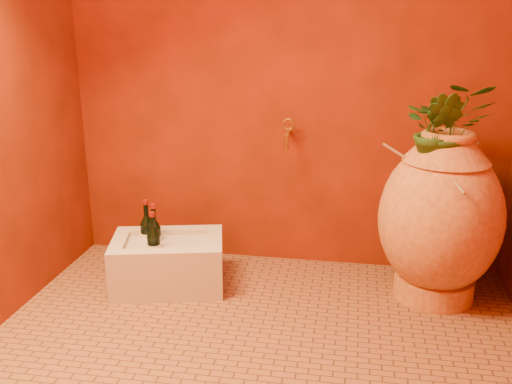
% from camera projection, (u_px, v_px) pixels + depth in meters
% --- Properties ---
extents(floor, '(2.50, 2.50, 0.00)m').
position_uv_depth(floor, '(255.00, 347.00, 2.58)').
color(floor, brown).
rests_on(floor, ground).
extents(wall_back, '(2.50, 0.02, 2.50)m').
position_uv_depth(wall_back, '(287.00, 50.00, 3.15)').
color(wall_back, '#4F1904').
rests_on(wall_back, ground).
extents(amphora, '(0.80, 0.80, 0.90)m').
position_uv_depth(amphora, '(440.00, 217.00, 2.92)').
color(amphora, '#D6873C').
rests_on(amphora, floor).
extents(stone_basin, '(0.67, 0.54, 0.28)m').
position_uv_depth(stone_basin, '(168.00, 263.00, 3.13)').
color(stone_basin, '#BAAF9A').
rests_on(stone_basin, floor).
extents(wine_bottle_a, '(0.08, 0.08, 0.31)m').
position_uv_depth(wine_bottle_a, '(155.00, 238.00, 3.14)').
color(wine_bottle_a, black).
rests_on(wine_bottle_a, stone_basin).
extents(wine_bottle_b, '(0.07, 0.07, 0.30)m').
position_uv_depth(wine_bottle_b, '(154.00, 247.00, 3.03)').
color(wine_bottle_b, black).
rests_on(wine_bottle_b, stone_basin).
extents(wine_bottle_c, '(0.08, 0.08, 0.32)m').
position_uv_depth(wine_bottle_c, '(147.00, 235.00, 3.17)').
color(wine_bottle_c, black).
rests_on(wine_bottle_c, stone_basin).
extents(wall_tap, '(0.07, 0.15, 0.16)m').
position_uv_depth(wall_tap, '(288.00, 132.00, 3.20)').
color(wall_tap, olive).
rests_on(wall_tap, wall_back).
extents(plant_main, '(0.45, 0.40, 0.47)m').
position_uv_depth(plant_main, '(446.00, 129.00, 2.79)').
color(plant_main, '#224C1B').
rests_on(plant_main, amphora).
extents(plant_side, '(0.27, 0.24, 0.39)m').
position_uv_depth(plant_side, '(438.00, 132.00, 2.74)').
color(plant_side, '#224C1B').
rests_on(plant_side, amphora).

